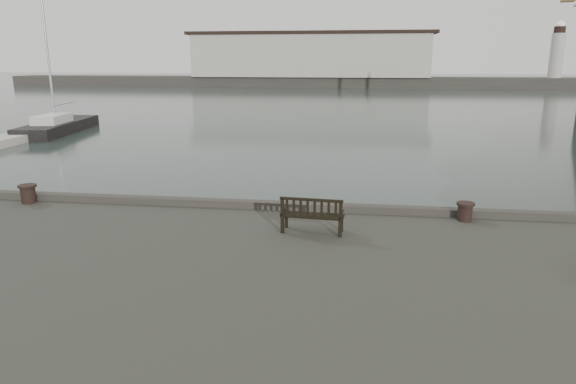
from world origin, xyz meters
The scene contains 6 objects.
ground centered at (0.00, 0.00, 0.00)m, with size 400.00×400.00×0.00m, color black.
breakwater centered at (-4.56, 92.00, 4.30)m, with size 140.00×9.50×12.20m.
bench centered at (1.48, -1.84, 1.81)m, with size 1.39×0.57×0.78m.
bollard_left centered at (-6.15, -0.50, 1.80)m, with size 0.46×0.46×0.48m, color black.
bollard_right centered at (4.93, -0.50, 1.78)m, with size 0.41×0.41×0.44m, color black.
yacht_d centered at (-19.72, 22.79, 0.23)m, with size 3.93×9.85×12.04m.
Camera 1 is at (2.45, -12.44, 5.21)m, focal length 32.00 mm.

